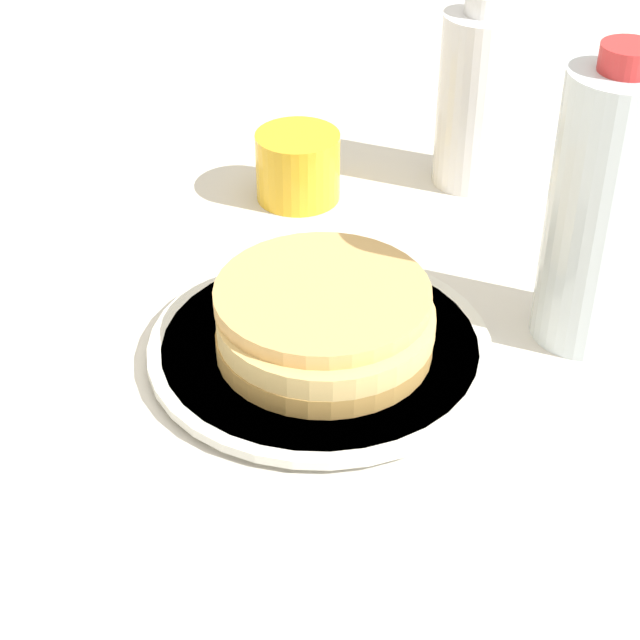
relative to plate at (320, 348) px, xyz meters
name	(u,v)px	position (x,y,z in m)	size (l,w,h in m)	color
ground_plane	(347,337)	(-0.03, 0.02, -0.01)	(4.00, 4.00, 0.00)	silver
plate	(320,348)	(0.00, 0.00, 0.00)	(0.26, 0.26, 0.01)	silver
pancake_stack	(324,322)	(0.00, 0.00, 0.03)	(0.17, 0.16, 0.05)	#B58843
juice_glass	(298,166)	(-0.24, -0.05, 0.02)	(0.08, 0.08, 0.06)	yellow
water_bottle_near	(602,209)	(-0.06, 0.19, 0.10)	(0.08, 0.08, 0.23)	silver
water_bottle_mid	(477,98)	(-0.29, 0.10, 0.08)	(0.07, 0.07, 0.18)	white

